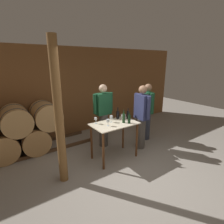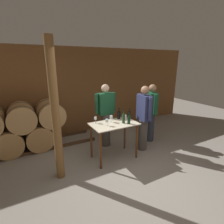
{
  "view_description": "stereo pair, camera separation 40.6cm",
  "coord_description": "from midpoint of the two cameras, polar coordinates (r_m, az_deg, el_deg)",
  "views": [
    {
      "loc": [
        -2.21,
        -2.22,
        2.27
      ],
      "look_at": [
        0.01,
        0.99,
        1.14
      ],
      "focal_mm": 28.0,
      "sensor_mm": 36.0,
      "label": 1
    },
    {
      "loc": [
        -1.87,
        -2.44,
        2.27
      ],
      "look_at": [
        0.01,
        0.99,
        1.14
      ],
      "focal_mm": 28.0,
      "sensor_mm": 36.0,
      "label": 2
    }
  ],
  "objects": [
    {
      "name": "barrel_rack",
      "position": [
        4.98,
        -32.62,
        -5.88
      ],
      "size": [
        4.38,
        0.86,
        1.26
      ],
      "color": "#4C331E",
      "rests_on": "ground_plane"
    },
    {
      "name": "wine_bottle_left",
      "position": [
        4.35,
        -0.76,
        -0.91
      ],
      "size": [
        0.08,
        0.08,
        0.29
      ],
      "color": "black",
      "rests_on": "tasting_table"
    },
    {
      "name": "person_host",
      "position": [
        4.67,
        -5.33,
        -0.86
      ],
      "size": [
        0.59,
        0.24,
        1.71
      ],
      "color": "#4C4742",
      "rests_on": "ground_plane"
    },
    {
      "name": "wine_glass_near_right",
      "position": [
        4.1,
        -3.1,
        -1.81
      ],
      "size": [
        0.07,
        0.07,
        0.16
      ],
      "color": "silver",
      "rests_on": "tasting_table"
    },
    {
      "name": "ice_bucket",
      "position": [
        4.31,
        1.03,
        -1.71
      ],
      "size": [
        0.11,
        0.11,
        0.12
      ],
      "color": "silver",
      "rests_on": "tasting_table"
    },
    {
      "name": "wine_bottle_right",
      "position": [
        4.34,
        2.58,
        -0.94
      ],
      "size": [
        0.07,
        0.07,
        0.27
      ],
      "color": "black",
      "rests_on": "tasting_table"
    },
    {
      "name": "tasting_table",
      "position": [
        4.12,
        -2.04,
        -6.1
      ],
      "size": [
        1.07,
        0.66,
        0.89
      ],
      "color": "beige",
      "rests_on": "ground_plane"
    },
    {
      "name": "back_wall",
      "position": [
        5.71,
        -13.38,
        6.52
      ],
      "size": [
        8.4,
        0.05,
        2.7
      ],
      "color": "brown",
      "rests_on": "ground_plane"
    },
    {
      "name": "wooden_post",
      "position": [
        3.31,
        -20.44,
        -0.97
      ],
      "size": [
        0.16,
        0.16,
        2.7
      ],
      "color": "brown",
      "rests_on": "ground_plane"
    },
    {
      "name": "ground_plane",
      "position": [
        3.84,
        5.6,
        -20.13
      ],
      "size": [
        14.0,
        14.0,
        0.0
      ],
      "primitive_type": "plane",
      "color": "gray"
    },
    {
      "name": "wine_glass_near_left",
      "position": [
        4.04,
        -8.24,
        -2.34
      ],
      "size": [
        0.06,
        0.06,
        0.15
      ],
      "color": "silver",
      "rests_on": "tasting_table"
    },
    {
      "name": "wine_bottle_center",
      "position": [
        4.04,
        2.77,
        -2.23
      ],
      "size": [
        0.07,
        0.07,
        0.27
      ],
      "color": "black",
      "rests_on": "tasting_table"
    },
    {
      "name": "person_visitor_bearded",
      "position": [
        5.16,
        9.14,
        0.38
      ],
      "size": [
        0.34,
        0.56,
        1.67
      ],
      "color": "#333847",
      "rests_on": "ground_plane"
    },
    {
      "name": "wine_bottle_far_left",
      "position": [
        4.06,
        0.98,
        -1.91
      ],
      "size": [
        0.06,
        0.06,
        0.31
      ],
      "color": "#193819",
      "rests_on": "tasting_table"
    },
    {
      "name": "person_visitor_with_scarf",
      "position": [
        4.57,
        7.13,
        -1.39
      ],
      "size": [
        0.25,
        0.59,
        1.7
      ],
      "color": "#4C4742",
      "rests_on": "ground_plane"
    },
    {
      "name": "wine_glass_near_center",
      "position": [
        3.87,
        -4.32,
        -2.98
      ],
      "size": [
        0.07,
        0.07,
        0.16
      ],
      "color": "silver",
      "rests_on": "tasting_table"
    }
  ]
}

